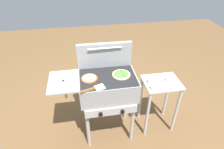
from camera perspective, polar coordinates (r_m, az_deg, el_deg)
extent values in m
plane|color=brown|center=(2.71, -1.08, -16.24)|extent=(8.00, 8.00, 0.00)
cube|color=gray|center=(2.16, -1.31, -3.17)|extent=(0.64, 0.48, 0.24)
cube|color=black|center=(2.09, -1.35, -0.67)|extent=(0.61, 0.46, 0.01)
cube|color=#A3A3A3|center=(2.10, -14.44, -2.04)|extent=(0.32, 0.41, 0.02)
cube|color=#A3A3A3|center=(2.16, -14.02, -4.39)|extent=(0.02, 0.02, 0.24)
cube|color=#A3A3A3|center=(2.09, -0.20, -11.06)|extent=(0.58, 0.02, 0.10)
cylinder|color=black|center=(2.06, -3.45, -11.92)|extent=(0.04, 0.02, 0.04)
cylinder|color=black|center=(2.09, 3.22, -11.12)|extent=(0.04, 0.02, 0.04)
cylinder|color=#A3A3A3|center=(2.33, -7.26, -15.49)|extent=(0.04, 0.04, 0.66)
cylinder|color=#A3A3A3|center=(2.38, 6.17, -13.84)|extent=(0.04, 0.04, 0.66)
cylinder|color=#A3A3A3|center=(2.59, -7.81, -9.05)|extent=(0.04, 0.04, 0.66)
cylinder|color=#A3A3A3|center=(2.64, 4.06, -7.74)|extent=(0.04, 0.04, 0.66)
cube|color=gray|center=(2.19, -2.24, 5.85)|extent=(0.63, 0.06, 0.30)
cylinder|color=#B7B7BC|center=(2.10, -2.14, 7.88)|extent=(0.38, 0.02, 0.02)
cylinder|color=#C64723|center=(2.06, -6.83, -1.22)|extent=(0.18, 0.18, 0.01)
cylinder|color=#EDD17A|center=(2.06, -6.84, -1.02)|extent=(0.15, 0.15, 0.01)
sphere|color=#C5EF78|center=(2.09, -7.12, -0.06)|extent=(0.02, 0.02, 0.02)
sphere|color=#CEC26E|center=(2.06, -7.39, -0.83)|extent=(0.03, 0.03, 0.03)
sphere|color=#F2E282|center=(2.04, -6.26, -1.02)|extent=(0.02, 0.02, 0.02)
sphere|color=tan|center=(2.06, -8.24, -0.86)|extent=(0.02, 0.02, 0.02)
sphere|color=tan|center=(2.04, -7.95, -1.29)|extent=(0.02, 0.02, 0.02)
cylinder|color=#E0C17F|center=(2.11, 2.78, 0.00)|extent=(0.20, 0.20, 0.01)
cylinder|color=#4C8C38|center=(2.11, 2.79, 0.20)|extent=(0.17, 0.17, 0.01)
sphere|color=#4D9433|center=(2.13, 2.86, 0.91)|extent=(0.02, 0.02, 0.02)
sphere|color=#42803E|center=(2.12, 3.75, 0.72)|extent=(0.02, 0.02, 0.02)
sphere|color=green|center=(2.08, 3.63, -0.19)|extent=(0.03, 0.03, 0.03)
cube|color=#B7BABF|center=(1.94, -3.72, -3.85)|extent=(0.12, 0.11, 0.01)
cube|color=brown|center=(1.90, -7.34, -4.77)|extent=(0.16, 0.07, 0.02)
cube|color=#B2B2B7|center=(2.36, 14.80, -2.34)|extent=(0.44, 0.36, 0.02)
cylinder|color=#B2B2B7|center=(2.44, 10.62, -11.92)|extent=(0.04, 0.04, 0.72)
cylinder|color=#B2B2B7|center=(2.57, 18.77, -10.45)|extent=(0.04, 0.04, 0.72)
cylinder|color=#B2B2B7|center=(2.63, 8.56, -7.27)|extent=(0.04, 0.04, 0.72)
cylinder|color=#B2B2B7|center=(2.76, 16.15, -6.18)|extent=(0.04, 0.04, 0.72)
cylinder|color=silver|center=(2.37, 17.09, -1.57)|extent=(0.10, 0.10, 0.04)
cylinder|color=beige|center=(2.37, 17.07, -1.70)|extent=(0.09, 0.09, 0.02)
cylinder|color=silver|center=(2.30, 11.97, -1.87)|extent=(0.11, 0.11, 0.04)
cylinder|color=maroon|center=(2.31, 11.95, -2.01)|extent=(0.09, 0.09, 0.02)
cylinder|color=silver|center=(2.21, 12.83, -3.84)|extent=(0.10, 0.10, 0.04)
cylinder|color=#996B47|center=(2.21, 12.80, -3.98)|extent=(0.08, 0.08, 0.02)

